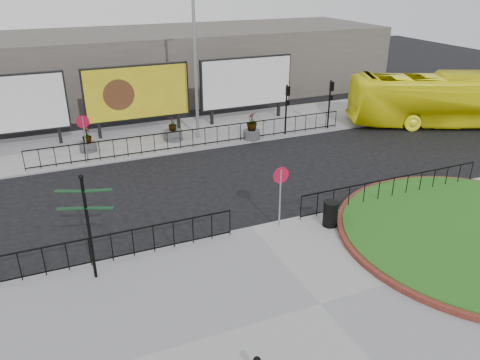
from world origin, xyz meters
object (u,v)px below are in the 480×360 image
lamp_post (195,56)px  fingerpost_sign (87,217)px  planter_a (88,143)px  billboard_mid (137,93)px  planter_c (252,129)px  planter_b (173,133)px  bus (445,100)px  litter_bin (331,214)px

lamp_post → fingerpost_sign: (-7.46, -12.00, -2.52)m
fingerpost_sign → planter_a: bearing=108.1°
billboard_mid → planter_c: size_ratio=3.88×
fingerpost_sign → planter_b: size_ratio=2.57×
bus → planter_b: size_ratio=8.51×
litter_bin → billboard_mid: bearing=107.1°
planter_a → lamp_post: bearing=0.0°
planter_a → planter_c: size_ratio=0.86×
bus → planter_c: (-12.55, 2.05, -0.93)m
planter_c → planter_b: bearing=159.6°
billboard_mid → fingerpost_sign: 14.67m
litter_bin → bus: (13.99, 8.46, 1.03)m
billboard_mid → bus: size_ratio=0.52×
planter_b → planter_c: bearing=-20.4°
billboard_mid → litter_bin: 14.87m
lamp_post → litter_bin: bearing=-83.7°
fingerpost_sign → bus: fingerpost_sign is taller
litter_bin → planter_c: bearing=82.2°
lamp_post → bus: (15.33, -3.65, -3.16)m
planter_b → fingerpost_sign: bearing=-116.3°
planter_c → bus: bearing=-9.3°
litter_bin → planter_c: (1.43, 10.51, 0.10)m
lamp_post → planter_a: size_ratio=6.71×
litter_bin → planter_c: 10.61m
litter_bin → planter_a: bearing=122.2°
fingerpost_sign → planter_a: size_ratio=2.63×
billboard_mid → planter_a: 4.32m
fingerpost_sign → bus: 24.28m
fingerpost_sign → planter_c: 14.67m
litter_bin → fingerpost_sign: bearing=179.3°
billboard_mid → planter_c: (5.78, -3.57, -1.87)m
bus → planter_b: bearing=101.6°
billboard_mid → lamp_post: 4.23m
litter_bin → bus: 16.38m
litter_bin → planter_a: size_ratio=0.74×
fingerpost_sign → litter_bin: 8.96m
billboard_mid → planter_a: (-3.30, -1.97, -1.99)m
billboard_mid → fingerpost_sign: size_ratio=1.71×
lamp_post → planter_b: bearing=-180.0°
lamp_post → planter_b: 4.53m
lamp_post → planter_b: size_ratio=6.56×
litter_bin → planter_b: size_ratio=0.72×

